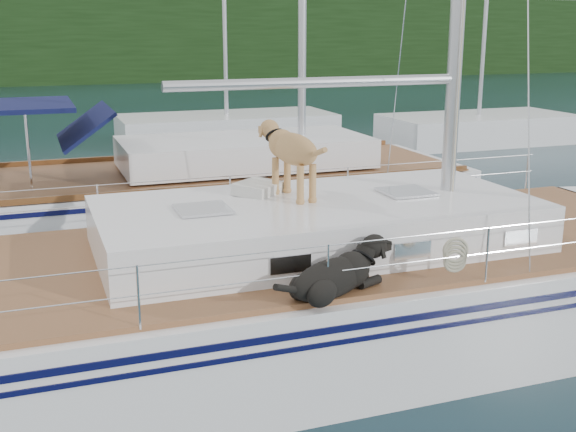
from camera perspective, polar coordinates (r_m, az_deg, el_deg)
name	(u,v)px	position (r m, az deg, el deg)	size (l,w,h in m)	color
ground	(255,350)	(8.99, -2.61, -10.51)	(120.00, 120.00, 0.00)	black
tree_line	(57,39)	(52.83, -17.79, 13.16)	(90.00, 3.00, 6.00)	black
shore_bank	(59,74)	(54.12, -17.65, 10.64)	(92.00, 1.00, 1.20)	#595147
main_sailboat	(262,297)	(8.74, -2.06, -6.41)	(12.00, 3.98, 14.01)	white
neighbor_sailboat	(192,197)	(14.16, -7.62, 1.53)	(11.00, 3.50, 13.30)	white
bg_boat_center	(227,129)	(24.85, -4.85, 6.87)	(7.20, 3.00, 11.65)	white
bg_boat_east	(478,129)	(25.49, 14.77, 6.65)	(6.40, 3.00, 11.65)	white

